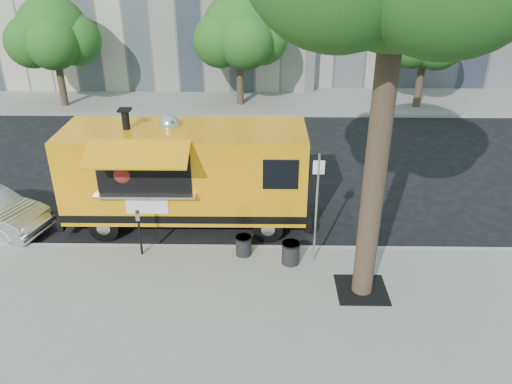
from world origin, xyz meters
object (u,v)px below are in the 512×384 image
at_px(sign_post, 317,203).
at_px(food_truck, 185,173).
at_px(trash_bin_right, 244,245).
at_px(parking_meter, 139,227).
at_px(far_tree_c, 427,34).
at_px(far_tree_b, 239,30).
at_px(far_tree_a, 53,32).
at_px(trash_bin_left, 291,252).

xyz_separation_m(sign_post, food_truck, (-3.58, 2.12, -0.18)).
height_order(sign_post, trash_bin_right, sign_post).
bearing_deg(food_truck, parking_meter, -117.02).
height_order(far_tree_c, food_truck, far_tree_c).
relative_size(far_tree_b, sign_post, 1.83).
xyz_separation_m(far_tree_a, far_tree_c, (18.00, 0.10, -0.06)).
distance_m(far_tree_b, food_truck, 12.37).
distance_m(far_tree_b, trash_bin_left, 14.90).
bearing_deg(sign_post, far_tree_a, 129.83).
distance_m(trash_bin_left, trash_bin_right, 1.29).
bearing_deg(trash_bin_right, food_truck, 133.00).
bearing_deg(far_tree_b, food_truck, -94.87).
height_order(far_tree_a, food_truck, far_tree_a).
distance_m(parking_meter, food_truck, 2.25).
distance_m(parking_meter, trash_bin_left, 3.99).
relative_size(food_truck, trash_bin_right, 13.22).
bearing_deg(far_tree_a, trash_bin_left, -51.94).
relative_size(parking_meter, food_truck, 0.19).
height_order(far_tree_b, parking_meter, far_tree_b).
bearing_deg(sign_post, trash_bin_left, -167.72).
bearing_deg(parking_meter, far_tree_a, 117.15).
distance_m(food_truck, trash_bin_left, 3.92).
bearing_deg(far_tree_a, far_tree_c, 0.32).
xyz_separation_m(trash_bin_left, trash_bin_right, (-1.23, 0.38, -0.03)).
bearing_deg(far_tree_c, sign_post, -114.81).
xyz_separation_m(far_tree_b, parking_meter, (-2.00, -14.05, -2.85)).
relative_size(far_tree_a, trash_bin_right, 9.87).
distance_m(far_tree_b, parking_meter, 14.48).
distance_m(sign_post, food_truck, 4.17).
bearing_deg(sign_post, parking_meter, 177.48).
bearing_deg(trash_bin_right, far_tree_c, 58.84).
bearing_deg(far_tree_a, parking_meter, -62.85).
relative_size(far_tree_a, far_tree_b, 0.97).
bearing_deg(far_tree_c, parking_meter, -128.66).
relative_size(sign_post, food_truck, 0.42).
bearing_deg(sign_post, food_truck, 149.40).
bearing_deg(food_truck, far_tree_a, 123.90).
bearing_deg(trash_bin_right, trash_bin_left, -16.99).
height_order(far_tree_b, far_tree_c, far_tree_b).
bearing_deg(far_tree_b, sign_post, -79.85).
height_order(food_truck, trash_bin_right, food_truck).
xyz_separation_m(far_tree_c, trash_bin_left, (-7.05, -14.08, -3.25)).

